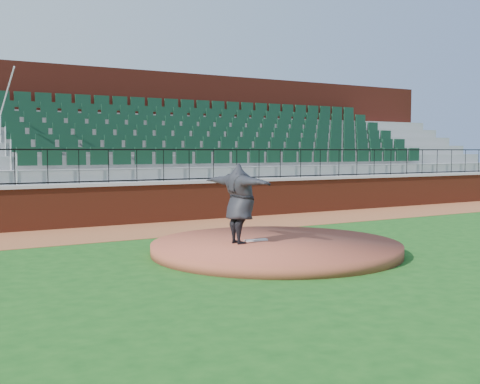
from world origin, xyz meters
The scene contains 10 objects.
ground centered at (0.00, 0.00, 0.00)m, with size 90.00×90.00×0.00m, color #174B15.
warning_track centered at (0.00, 5.40, 0.01)m, with size 34.00×3.20×0.01m, color brown.
field_wall centered at (0.00, 7.00, 0.60)m, with size 34.00×0.35×1.20m, color maroon.
wall_cap centered at (0.00, 7.00, 1.25)m, with size 34.00×0.45×0.10m, color #B7B7B7.
wall_railing centered at (0.00, 7.00, 1.80)m, with size 34.00×0.05×1.00m, color black, non-canonical shape.
seating_stands centered at (0.00, 9.72, 2.30)m, with size 34.00×5.10×4.60m, color gray, non-canonical shape.
concourse_wall centered at (0.00, 12.52, 2.75)m, with size 34.00×0.50×5.50m, color maroon.
pitchers_mound centered at (0.24, 0.35, 0.12)m, with size 5.50×5.50×0.25m, color brown.
pitching_rubber centered at (-0.05, 0.72, 0.27)m, with size 0.54×0.13×0.04m, color silver.
pitcher centered at (-0.55, 0.59, 1.12)m, with size 2.14×0.58×1.74m, color black.
Camera 1 is at (-7.11, -10.46, 2.27)m, focal length 44.58 mm.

